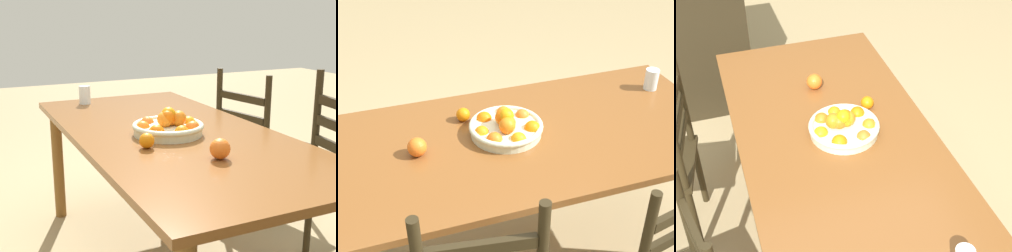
# 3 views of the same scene
# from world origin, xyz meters

# --- Properties ---
(ground_plane) EXTENTS (12.00, 12.00, 0.00)m
(ground_plane) POSITION_xyz_m (0.00, 0.00, 0.00)
(ground_plane) COLOR tan
(dining_table) EXTENTS (1.86, 0.88, 0.72)m
(dining_table) POSITION_xyz_m (0.00, 0.00, 0.64)
(dining_table) COLOR brown
(dining_table) RESTS_ON ground
(fruit_bowl) EXTENTS (0.32, 0.32, 0.13)m
(fruit_bowl) POSITION_xyz_m (0.05, -0.04, 0.76)
(fruit_bowl) COLOR beige
(fruit_bowl) RESTS_ON dining_table
(orange_loose_0) EXTENTS (0.08, 0.08, 0.08)m
(orange_loose_0) POSITION_xyz_m (0.44, -0.01, 0.76)
(orange_loose_0) COLOR orange
(orange_loose_0) RESTS_ON dining_table
(orange_loose_1) EXTENTS (0.06, 0.06, 0.06)m
(orange_loose_1) POSITION_xyz_m (0.20, -0.20, 0.75)
(orange_loose_1) COLOR orange
(orange_loose_1) RESTS_ON dining_table
(drinking_glass) EXTENTS (0.07, 0.07, 0.11)m
(drinking_glass) POSITION_xyz_m (-0.78, -0.19, 0.77)
(drinking_glass) COLOR silver
(drinking_glass) RESTS_ON dining_table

